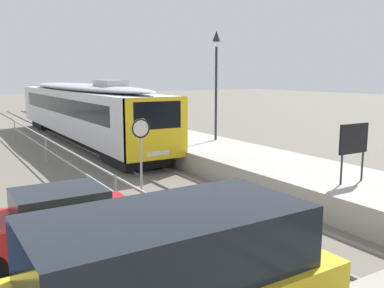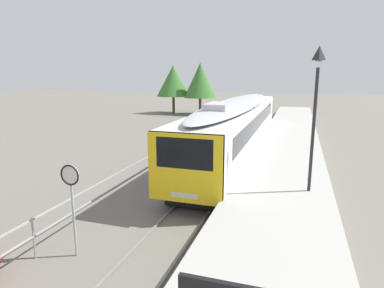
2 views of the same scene
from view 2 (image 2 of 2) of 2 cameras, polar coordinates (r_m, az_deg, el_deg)
ground_plane at (r=18.99m, az=-3.69°, el=-4.19°), size 160.00×160.00×0.00m
track_rails at (r=18.14m, az=5.20°, el=-4.89°), size 3.20×60.00×0.14m
commuter_train at (r=21.60m, az=7.70°, el=3.53°), size 2.82×20.87×3.74m
station_platform at (r=17.63m, az=15.61°, el=-4.38°), size 3.90×60.00×0.90m
platform_lamp_mid_platform at (r=12.84m, az=20.57°, el=8.30°), size 0.34×0.34×5.35m
speed_limit_sign at (r=10.05m, az=-20.10°, el=-7.07°), size 0.61×0.10×2.81m
carpark_fence at (r=10.82m, az=-25.71°, el=-13.11°), size 0.06×36.06×1.25m
tree_behind_carpark at (r=45.52m, az=-3.23°, el=10.78°), size 4.50×4.50×6.43m
tree_behind_station_far at (r=44.05m, az=1.42°, el=10.90°), size 4.25×4.25×6.73m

